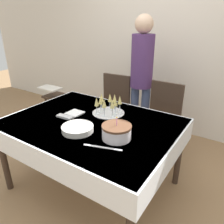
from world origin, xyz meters
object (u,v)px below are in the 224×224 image
at_px(dining_chair_far_left, 113,107).
at_px(plate_stack_main, 78,129).
at_px(birthday_cake, 117,132).
at_px(dining_chair_far_right, 161,119).
at_px(person_standing, 142,71).
at_px(high_chair, 55,101).
at_px(champagne_tray, 108,104).

bearing_deg(dining_chair_far_left, plate_stack_main, -71.61).
xyz_separation_m(dining_chair_far_left, birthday_cake, (0.71, -1.04, 0.30)).
xyz_separation_m(dining_chair_far_right, person_standing, (-0.37, 0.16, 0.51)).
xyz_separation_m(plate_stack_main, high_chair, (-1.29, 0.92, -0.29)).
height_order(dining_chair_far_left, plate_stack_main, dining_chair_far_left).
xyz_separation_m(dining_chair_far_left, champagne_tray, (0.37, -0.65, 0.33)).
distance_m(champagne_tray, high_chair, 1.41).
bearing_deg(plate_stack_main, person_standing, 91.94).
height_order(birthday_cake, high_chair, birthday_cake).
relative_size(dining_chair_far_left, person_standing, 0.56).
distance_m(dining_chair_far_right, plate_stack_main, 1.19).
distance_m(birthday_cake, high_chair, 1.86).
distance_m(champagne_tray, plate_stack_main, 0.47).
height_order(dining_chair_far_right, plate_stack_main, dining_chair_far_right).
distance_m(birthday_cake, person_standing, 1.28).
height_order(dining_chair_far_right, high_chair, dining_chair_far_right).
bearing_deg(dining_chair_far_left, dining_chair_far_right, 0.02).
bearing_deg(dining_chair_far_right, person_standing, 156.09).
bearing_deg(high_chair, plate_stack_main, -35.49).
bearing_deg(birthday_cake, person_standing, 107.69).
bearing_deg(birthday_cake, plate_stack_main, -166.71).
relative_size(birthday_cake, person_standing, 0.14).
bearing_deg(champagne_tray, birthday_cake, -48.53).
bearing_deg(plate_stack_main, dining_chair_far_left, 108.39).
distance_m(dining_chair_far_left, person_standing, 0.63).
bearing_deg(person_standing, dining_chair_far_right, -23.91).
relative_size(dining_chair_far_left, champagne_tray, 2.90).
distance_m(birthday_cake, champagne_tray, 0.51).
relative_size(person_standing, high_chair, 2.38).
xyz_separation_m(champagne_tray, high_chair, (-1.29, 0.45, -0.36)).
bearing_deg(dining_chair_far_right, high_chair, -172.99).
relative_size(dining_chair_far_left, birthday_cake, 3.97).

